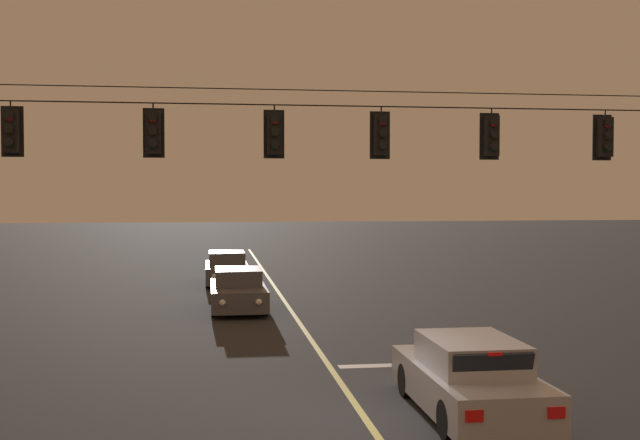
{
  "coord_description": "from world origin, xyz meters",
  "views": [
    {
      "loc": [
        -2.68,
        -13.14,
        3.97
      ],
      "look_at": [
        0.0,
        5.86,
        3.28
      ],
      "focal_mm": 44.08,
      "sensor_mm": 36.0,
      "label": 1
    }
  ],
  "objects": [
    {
      "name": "lane_centre_stripe",
      "position": [
        0.0,
        10.86,
        0.0
      ],
      "size": [
        0.14,
        60.0,
        0.01
      ],
      "primitive_type": "cube",
      "color": "#D1C64C",
      "rests_on": "ground"
    },
    {
      "name": "car_oncoming_trailing",
      "position": [
        -1.95,
        20.75,
        0.65
      ],
      "size": [
        1.8,
        4.42,
        1.39
      ],
      "color": "#4C4C51",
      "rests_on": "ground"
    },
    {
      "name": "traffic_light_left_inner",
      "position": [
        -3.92,
        4.84,
        5.31
      ],
      "size": [
        0.48,
        0.41,
        1.22
      ],
      "color": "black"
    },
    {
      "name": "traffic_light_far_right",
      "position": [
        6.87,
        4.84,
        5.31
      ],
      "size": [
        0.48,
        0.41,
        1.22
      ],
      "color": "black"
    },
    {
      "name": "traffic_light_leftmost",
      "position": [
        -6.98,
        4.84,
        5.31
      ],
      "size": [
        0.48,
        0.41,
        1.22
      ],
      "color": "black"
    },
    {
      "name": "signal_span_assembly",
      "position": [
        -0.0,
        4.86,
        3.84
      ],
      "size": [
        21.01,
        0.32,
        7.36
      ],
      "color": "#423021",
      "rests_on": "ground"
    },
    {
      "name": "traffic_light_right_inner",
      "position": [
        1.3,
        4.84,
        5.31
      ],
      "size": [
        0.48,
        0.41,
        1.22
      ],
      "color": "black"
    },
    {
      "name": "stop_bar_paint",
      "position": [
        1.9,
        4.26,
        0.0
      ],
      "size": [
        3.4,
        0.36,
        0.01
      ],
      "primitive_type": "cube",
      "color": "silver",
      "rests_on": "ground"
    },
    {
      "name": "traffic_light_centre",
      "position": [
        -1.2,
        4.84,
        5.31
      ],
      "size": [
        0.48,
        0.41,
        1.22
      ],
      "color": "black"
    },
    {
      "name": "car_waiting_near_lane",
      "position": [
        1.88,
        0.19,
        0.65
      ],
      "size": [
        1.8,
        4.33,
        1.39
      ],
      "color": "#A5A5AD",
      "rests_on": "ground"
    },
    {
      "name": "ground_plane",
      "position": [
        0.0,
        0.0,
        0.0
      ],
      "size": [
        180.0,
        180.0,
        0.0
      ],
      "primitive_type": "plane",
      "color": "#28282B"
    },
    {
      "name": "traffic_light_rightmost",
      "position": [
        3.99,
        4.84,
        5.31
      ],
      "size": [
        0.48,
        0.41,
        1.22
      ],
      "color": "black"
    },
    {
      "name": "car_oncoming_lead",
      "position": [
        -1.74,
        13.18,
        0.65
      ],
      "size": [
        1.8,
        4.42,
        1.39
      ],
      "color": "#4C4C51",
      "rests_on": "ground"
    }
  ]
}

